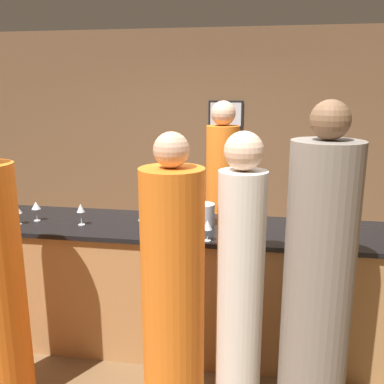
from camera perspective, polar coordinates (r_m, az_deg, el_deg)
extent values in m
plane|color=brown|center=(3.80, -2.19, -19.39)|extent=(14.00, 14.00, 0.00)
cube|color=brown|center=(5.63, 2.58, 6.80)|extent=(8.00, 0.06, 2.80)
cube|color=black|center=(5.54, 4.52, 10.30)|extent=(0.44, 0.02, 0.34)
cube|color=silver|center=(5.52, 4.51, 10.29)|extent=(0.39, 0.00, 0.29)
cube|color=#B27F4C|center=(3.55, -2.26, -12.66)|extent=(3.23, 0.67, 0.99)
cube|color=black|center=(3.36, -2.34, -4.76)|extent=(3.29, 0.73, 0.04)
cylinder|color=orange|center=(4.01, 3.95, -3.75)|extent=(0.30, 0.30, 1.75)
sphere|color=tan|center=(3.83, 4.19, 10.44)|extent=(0.22, 0.22, 0.22)
cylinder|color=gray|center=(2.67, 16.33, -12.99)|extent=(0.40, 0.40, 1.80)
sphere|color=brown|center=(2.40, 17.94, 9.12)|extent=(0.22, 0.22, 0.22)
cylinder|color=silver|center=(2.74, 6.37, -13.98)|extent=(0.29, 0.29, 1.61)
sphere|color=beige|center=(2.45, 6.94, 5.45)|extent=(0.23, 0.23, 0.23)
cylinder|color=orange|center=(2.66, -2.54, -14.43)|extent=(0.38, 0.38, 1.64)
sphere|color=tan|center=(2.37, -2.77, 5.62)|extent=(0.20, 0.20, 0.20)
cylinder|color=black|center=(3.05, 18.57, -5.17)|extent=(0.08, 0.08, 0.19)
cylinder|color=black|center=(3.01, 18.76, -2.69)|extent=(0.03, 0.03, 0.08)
cylinder|color=silver|center=(3.36, 1.52, -2.95)|extent=(0.18, 0.18, 0.16)
cylinder|color=silver|center=(3.64, -22.10, -3.97)|extent=(0.05, 0.05, 0.00)
cylinder|color=silver|center=(3.63, -22.16, -3.28)|extent=(0.01, 0.01, 0.09)
cone|color=silver|center=(3.61, -22.27, -2.19)|extent=(0.07, 0.07, 0.06)
cylinder|color=silver|center=(3.14, 14.68, -6.13)|extent=(0.05, 0.05, 0.00)
cylinder|color=silver|center=(3.13, 14.74, -5.29)|extent=(0.01, 0.01, 0.09)
cone|color=silver|center=(3.10, 14.82, -3.92)|extent=(0.08, 0.08, 0.06)
cylinder|color=silver|center=(3.20, -6.55, -5.41)|extent=(0.05, 0.05, 0.00)
cylinder|color=silver|center=(3.18, -6.58, -4.57)|extent=(0.01, 0.01, 0.09)
cone|color=silver|center=(3.16, -6.61, -3.27)|extent=(0.07, 0.07, 0.06)
cylinder|color=silver|center=(3.02, 2.06, -6.48)|extent=(0.05, 0.05, 0.00)
cylinder|color=silver|center=(3.01, 2.07, -5.72)|extent=(0.01, 0.01, 0.08)
cone|color=silver|center=(2.98, 2.08, -4.40)|extent=(0.07, 0.07, 0.07)
cylinder|color=silver|center=(3.47, -14.50, -4.23)|extent=(0.05, 0.05, 0.00)
cylinder|color=silver|center=(3.45, -14.55, -3.40)|extent=(0.01, 0.01, 0.10)
cone|color=silver|center=(3.43, -14.64, -2.07)|extent=(0.06, 0.06, 0.07)
cylinder|color=silver|center=(3.68, -19.94, -3.59)|extent=(0.05, 0.05, 0.00)
cylinder|color=silver|center=(3.67, -20.00, -2.85)|extent=(0.01, 0.01, 0.09)
cone|color=silver|center=(3.65, -20.10, -1.68)|extent=(0.07, 0.07, 0.06)
cylinder|color=silver|center=(3.12, -0.25, -5.78)|extent=(0.05, 0.05, 0.00)
cylinder|color=silver|center=(3.11, -0.26, -4.85)|extent=(0.01, 0.01, 0.10)
cone|color=silver|center=(3.08, -0.26, -3.38)|extent=(0.07, 0.07, 0.06)
cylinder|color=silver|center=(3.34, -3.03, -4.47)|extent=(0.05, 0.05, 0.00)
cylinder|color=silver|center=(3.33, -3.04, -3.77)|extent=(0.01, 0.01, 0.08)
cone|color=silver|center=(3.31, -3.05, -2.46)|extent=(0.07, 0.07, 0.08)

